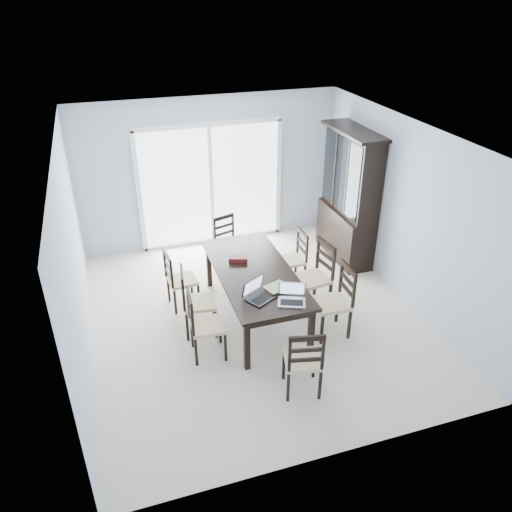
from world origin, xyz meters
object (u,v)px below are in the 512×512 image
object	(u,v)px
chair_right_mid	(318,269)
chair_right_far	(296,252)
chair_left_near	(200,318)
laptop_silver	(292,299)
chair_left_far	(176,274)
chair_end_near	(304,356)
hot_tub	(175,196)
laptop_dark	(262,295)
china_hutch	(349,198)
dining_table	(255,276)
game_box	(238,259)
chair_end_far	(227,237)
cell_phone	(284,305)
chair_left_mid	(192,295)
chair_right_near	(339,293)

from	to	relation	value
chair_right_mid	chair_right_far	world-z (taller)	chair_right_mid
chair_left_near	laptop_silver	xyz separation A→B (m)	(1.09, -0.28, 0.23)
chair_left_near	chair_left_far	size ratio (longest dim) A/B	1.05
chair_end_near	hot_tub	size ratio (longest dim) A/B	0.49
chair_end_near	laptop_dark	bearing A→B (deg)	113.32
china_hutch	laptop_silver	bearing A→B (deg)	-130.82
dining_table	game_box	size ratio (longest dim) A/B	8.55
china_hutch	laptop_dark	xyz separation A→B (m)	(-2.15, -1.91, -0.26)
chair_end_far	cell_phone	size ratio (longest dim) A/B	10.74
cell_phone	chair_right_mid	bearing A→B (deg)	37.52
chair_right_far	hot_tub	distance (m)	3.20
chair_end_far	hot_tub	world-z (taller)	chair_end_far
chair_right_mid	chair_end_far	bearing A→B (deg)	23.15
chair_left_far	chair_end_near	world-z (taller)	chair_end_near
chair_left_far	laptop_silver	xyz separation A→B (m)	(1.19, -1.46, 0.26)
chair_left_mid	laptop_silver	size ratio (longest dim) A/B	2.78
game_box	chair_right_far	bearing A→B (deg)	18.20
china_hutch	hot_tub	xyz separation A→B (m)	(-2.50, 2.32, -0.56)
dining_table	chair_end_near	world-z (taller)	chair_end_near
china_hutch	hot_tub	bearing A→B (deg)	137.09
chair_end_far	chair_left_near	bearing A→B (deg)	48.26
china_hutch	chair_right_near	xyz separation A→B (m)	(-1.08, -1.91, -0.46)
chair_left_far	chair_right_mid	distance (m)	2.03
china_hutch	cell_phone	world-z (taller)	china_hutch
chair_left_near	laptop_silver	distance (m)	1.15
chair_left_mid	laptop_dark	world-z (taller)	chair_left_mid
chair_right_far	chair_end_near	size ratio (longest dim) A/B	0.96
dining_table	chair_left_near	bearing A→B (deg)	-147.00
laptop_dark	chair_left_near	bearing A→B (deg)	144.31
chair_right_far	hot_tub	xyz separation A→B (m)	(-1.36, 2.90, -0.03)
laptop_silver	hot_tub	xyz separation A→B (m)	(-0.67, 4.44, -0.29)
chair_left_far	game_box	size ratio (longest dim) A/B	4.02
chair_right_near	chair_end_near	world-z (taller)	chair_right_near
chair_right_near	chair_end_near	size ratio (longest dim) A/B	1.08
chair_right_far	laptop_dark	size ratio (longest dim) A/B	2.36
chair_end_far	laptop_silver	world-z (taller)	chair_end_far
dining_table	hot_tub	distance (m)	3.61
chair_right_mid	cell_phone	distance (m)	1.22
chair_right_near	chair_right_far	world-z (taller)	chair_right_near
dining_table	laptop_dark	distance (m)	0.69
chair_left_mid	chair_end_near	size ratio (longest dim) A/B	1.04
chair_right_mid	chair_left_far	bearing A→B (deg)	63.93
chair_left_near	laptop_silver	bearing A→B (deg)	79.52
chair_right_near	laptop_silver	distance (m)	0.80
chair_left_mid	chair_end_near	world-z (taller)	chair_left_mid
chair_end_near	chair_end_far	bearing A→B (deg)	103.61
chair_right_mid	game_box	bearing A→B (deg)	63.36
laptop_dark	chair_end_near	bearing A→B (deg)	-109.26
chair_left_far	laptop_silver	bearing A→B (deg)	32.98
chair_end_near	cell_phone	world-z (taller)	chair_end_near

